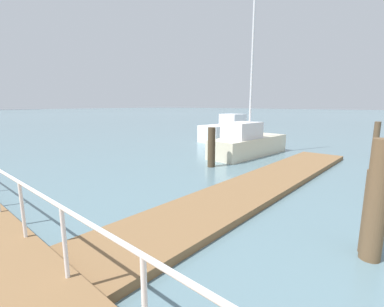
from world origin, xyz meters
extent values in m
plane|color=slate|center=(0.00, 20.00, 0.00)|extent=(300.00, 300.00, 0.00)
cube|color=olive|center=(3.58, 7.35, 0.09)|extent=(14.17, 2.00, 0.18)
cylinder|color=white|center=(-3.15, 5.11, 0.93)|extent=(0.06, 0.06, 1.05)
cylinder|color=white|center=(-3.15, 6.86, 0.93)|extent=(0.06, 0.06, 1.05)
cylinder|color=white|center=(-3.15, 8.61, 0.93)|extent=(0.06, 0.06, 1.05)
cylinder|color=white|center=(-3.15, 8.61, 1.45)|extent=(0.06, 24.52, 0.06)
cylinder|color=brown|center=(12.59, 5.29, 0.95)|extent=(0.30, 0.30, 1.90)
cylinder|color=#473826|center=(4.90, 10.47, 0.90)|extent=(0.34, 0.34, 1.79)
cylinder|color=brown|center=(1.22, 3.88, 0.81)|extent=(0.32, 0.32, 1.63)
cylinder|color=brown|center=(1.01, 3.81, 1.12)|extent=(0.35, 0.35, 2.23)
cube|color=beige|center=(8.55, 10.63, 0.50)|extent=(5.44, 2.04, 1.01)
cube|color=white|center=(7.84, 10.68, 1.43)|extent=(2.11, 1.50, 0.85)
cylinder|color=silver|center=(8.55, 10.63, 5.21)|extent=(0.12, 0.12, 8.41)
cube|color=white|center=(12.52, 14.72, 0.63)|extent=(4.71, 2.76, 1.26)
cube|color=white|center=(12.99, 14.63, 1.66)|extent=(1.60, 1.83, 0.80)
camera|label=1|loc=(-4.51, 3.30, 2.81)|focal=24.88mm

